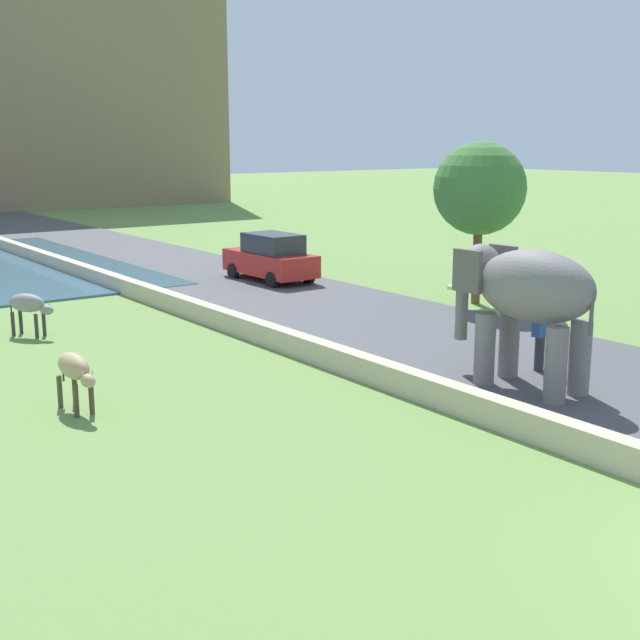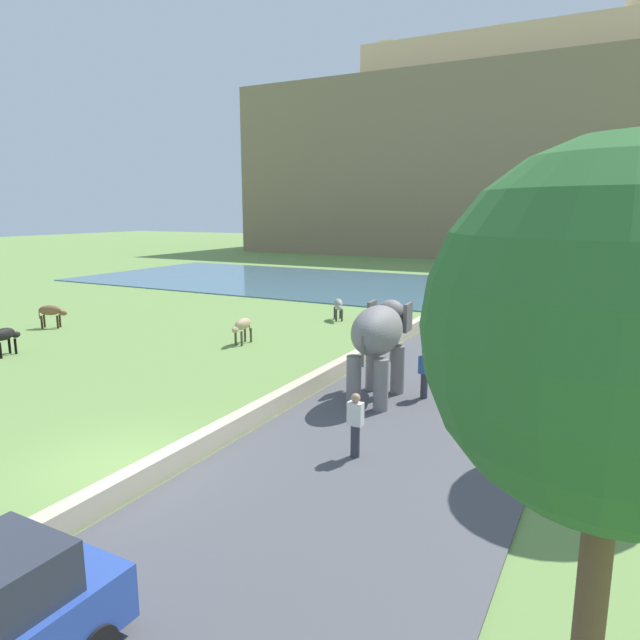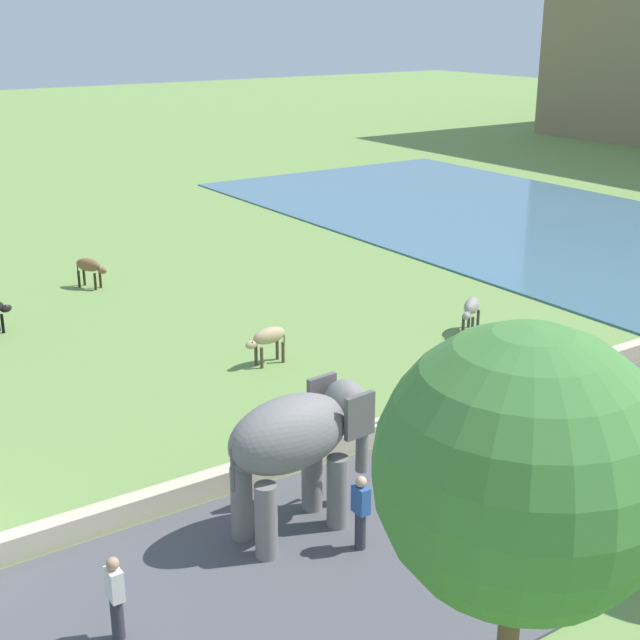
% 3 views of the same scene
% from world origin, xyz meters
% --- Properties ---
extents(ground_plane, '(220.00, 220.00, 0.00)m').
position_xyz_m(ground_plane, '(0.00, 0.00, 0.00)').
color(ground_plane, '#6B8E47').
extents(road_surface, '(7.00, 120.00, 0.06)m').
position_xyz_m(road_surface, '(5.00, 20.00, 0.03)').
color(road_surface, '#4C4C51').
rests_on(road_surface, ground).
extents(barrier_wall, '(0.40, 110.00, 0.55)m').
position_xyz_m(barrier_wall, '(1.20, 18.00, 0.27)').
color(barrier_wall, beige).
rests_on(barrier_wall, ground).
extents(lake, '(36.00, 18.00, 0.08)m').
position_xyz_m(lake, '(-14.00, 31.63, 0.04)').
color(lake, '#426B84').
rests_on(lake, ground).
extents(hill_distant, '(64.00, 28.00, 22.11)m').
position_xyz_m(hill_distant, '(-6.00, 72.12, 11.06)').
color(hill_distant, '#897556').
rests_on(hill_distant, ground).
extents(fort_on_hill, '(37.30, 8.00, 7.46)m').
position_xyz_m(fort_on_hill, '(-5.50, 72.12, 25.20)').
color(fort_on_hill, '#D6BC89').
rests_on(fort_on_hill, hill_distant).
extents(elephant, '(1.60, 3.52, 2.99)m').
position_xyz_m(elephant, '(3.41, 7.22, 2.04)').
color(elephant, slate).
rests_on(elephant, ground).
extents(person_beside_elephant, '(0.36, 0.22, 1.63)m').
position_xyz_m(person_beside_elephant, '(4.70, 7.80, 0.87)').
color(person_beside_elephant, '#33333D').
rests_on(person_beside_elephant, ground).
extents(person_trailing, '(0.36, 0.22, 1.63)m').
position_xyz_m(person_trailing, '(4.59, 2.88, 0.87)').
color(person_trailing, '#33333D').
rests_on(person_trailing, ground).
extents(car_red, '(1.86, 4.03, 1.80)m').
position_xyz_m(car_red, '(6.58, 21.81, 0.90)').
color(car_red, red).
rests_on(car_red, ground).
extents(cow_black, '(0.66, 1.42, 1.15)m').
position_xyz_m(cow_black, '(-11.99, 5.13, 0.84)').
color(cow_black, black).
rests_on(cow_black, ground).
extents(cow_tan, '(0.50, 1.40, 1.15)m').
position_xyz_m(cow_tan, '(-4.69, 11.31, 0.84)').
color(cow_tan, tan).
rests_on(cow_tan, ground).
extents(cow_grey, '(1.04, 1.34, 1.15)m').
position_xyz_m(cow_grey, '(-3.40, 18.27, 0.84)').
color(cow_grey, gray).
rests_on(cow_grey, ground).
extents(cow_brown, '(1.36, 1.00, 1.15)m').
position_xyz_m(cow_brown, '(-15.19, 9.69, 0.84)').
color(cow_brown, brown).
rests_on(cow_brown, ground).
extents(tree_mid, '(3.24, 3.24, 6.46)m').
position_xyz_m(tree_mid, '(9.82, -3.53, 4.82)').
color(tree_mid, brown).
rests_on(tree_mid, ground).
extents(tree_far, '(2.91, 2.91, 5.12)m').
position_xyz_m(tree_far, '(9.60, 14.39, 3.65)').
color(tree_far, brown).
rests_on(tree_far, ground).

